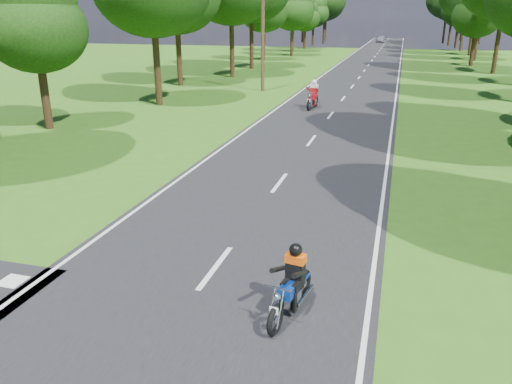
% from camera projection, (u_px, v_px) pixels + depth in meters
% --- Properties ---
extents(ground, '(160.00, 160.00, 0.00)m').
position_uv_depth(ground, '(177.00, 319.00, 8.97)').
color(ground, '#306216').
rests_on(ground, ground).
extents(main_road, '(7.00, 140.00, 0.02)m').
position_uv_depth(main_road, '(369.00, 65.00, 54.27)').
color(main_road, black).
rests_on(main_road, ground).
extents(road_markings, '(7.40, 140.00, 0.01)m').
position_uv_depth(road_markings, '(366.00, 67.00, 52.61)').
color(road_markings, silver).
rests_on(road_markings, main_road).
extents(telegraph_pole, '(1.20, 0.26, 8.00)m').
position_uv_depth(telegraph_pole, '(263.00, 32.00, 34.53)').
color(telegraph_pole, '#382616').
rests_on(telegraph_pole, ground).
extents(rider_near_blue, '(0.82, 1.68, 1.34)m').
position_uv_depth(rider_near_blue, '(291.00, 281.00, 8.88)').
color(rider_near_blue, '#0E369C').
rests_on(rider_near_blue, main_road).
extents(rider_far_red, '(0.82, 2.01, 1.63)m').
position_uv_depth(rider_far_red, '(313.00, 94.00, 28.81)').
color(rider_far_red, '#B80E22').
rests_on(rider_far_red, main_road).
extents(distant_car, '(2.34, 4.07, 1.30)m').
position_uv_depth(distant_car, '(382.00, 39.00, 98.80)').
color(distant_car, '#B3B5BB').
rests_on(distant_car, main_road).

